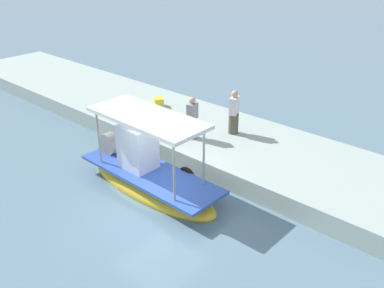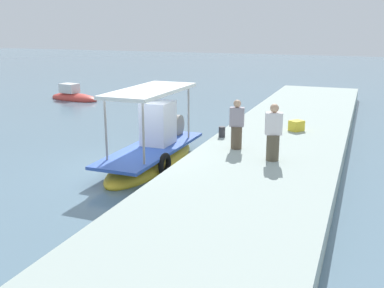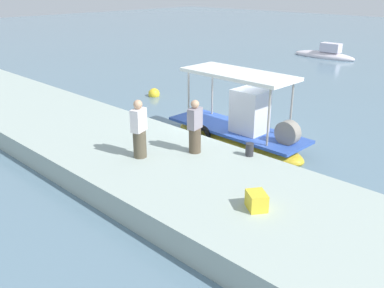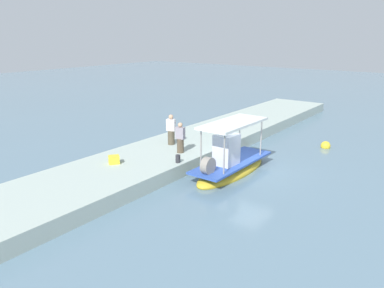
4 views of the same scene
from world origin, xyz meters
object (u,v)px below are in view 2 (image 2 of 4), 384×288
Objects in this scene: mooring_bollard at (222,132)px; cargo_crate at (296,126)px; main_fishing_boat at (153,151)px; moored_boat_far at (74,97)px; fisherman_by_crate at (273,135)px; fisherman_near_bollard at (237,127)px.

cargo_crate reaches higher than mooring_bollard.
moored_boat_far is (10.64, 10.72, -0.31)m from main_fishing_boat.
moored_boat_far is (11.03, 14.89, -1.31)m from fisherman_by_crate.
cargo_crate is at bearing -47.96° from main_fishing_boat.
moored_boat_far is (10.13, 13.51, -1.26)m from fisherman_near_bollard.
fisherman_by_crate is (-0.39, -4.17, 1.00)m from main_fishing_boat.
fisherman_near_bollard is 0.94× the size of fisherman_by_crate.
mooring_bollard is 3.09m from cargo_crate.
main_fishing_boat reaches higher than moored_boat_far.
cargo_crate is (3.84, -4.26, 0.42)m from main_fishing_boat.
main_fishing_boat is 10.99× the size of cargo_crate.
cargo_crate is (4.22, -0.09, -0.58)m from fisherman_by_crate.
fisherman_by_crate is 3.27m from mooring_bollard.
moored_boat_far is at bearing 55.12° from mooring_bollard.
fisherman_by_crate reaches higher than moored_boat_far.
fisherman_near_bollard is 3.22× the size of cargo_crate.
moored_boat_far is (6.81, 14.97, -0.73)m from cargo_crate.
moored_boat_far is at bearing 53.47° from fisherman_by_crate.
fisherman_by_crate is at bearing -123.16° from fisherman_near_bollard.
fisherman_near_bollard reaches higher than moored_boat_far.
mooring_bollard is (1.87, -1.88, 0.41)m from main_fishing_boat.
fisherman_near_bollard is (0.51, -2.79, 0.95)m from main_fishing_boat.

